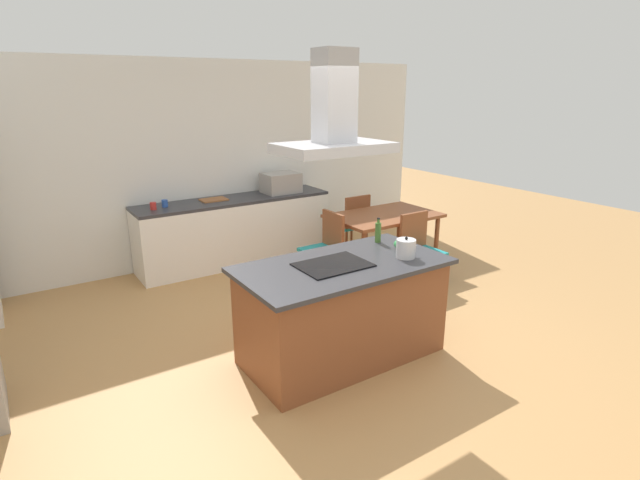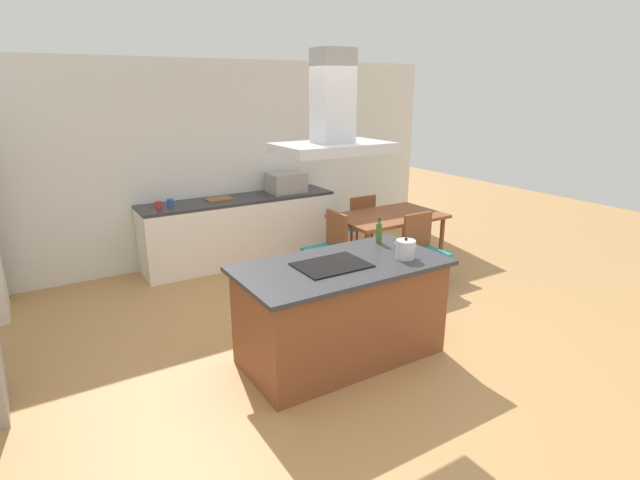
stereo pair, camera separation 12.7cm
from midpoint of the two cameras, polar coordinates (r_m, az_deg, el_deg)
name	(u,v)px [view 2 (the right image)]	position (r m, az deg, el deg)	size (l,w,h in m)	color
ground	(268,299)	(5.80, -5.37, -6.74)	(16.00, 16.00, 0.00)	tan
wall_back	(209,163)	(6.98, -12.20, 8.66)	(7.20, 0.10, 2.70)	white
kitchen_island	(341,311)	(4.43, 3.28, -8.15)	(1.83, 0.96, 0.90)	brown
cooktop	(332,265)	(4.20, 2.21, -2.90)	(0.60, 0.44, 0.01)	black
tea_kettle	(406,249)	(4.42, 10.66, -1.05)	(0.22, 0.17, 0.19)	silver
olive_oil_bottle	(379,232)	(4.82, 7.57, 0.87)	(0.06, 0.06, 0.24)	#47722D
mixing_bowl	(404,245)	(4.65, 10.41, -0.59)	(0.17, 0.17, 0.10)	#33934C
back_counter	(241,230)	(6.93, -8.61, 1.17)	(2.67, 0.62, 0.90)	white
countertop_microwave	(286,183)	(7.10, -3.40, 6.62)	(0.50, 0.38, 0.28)	#9E9993
coffee_mug_red	(159,205)	(6.45, -17.58, 3.88)	(0.08, 0.08, 0.09)	red
coffee_mug_blue	(170,202)	(6.55, -16.36, 4.19)	(0.08, 0.08, 0.09)	#2D56B2
cutting_board	(219,199)	(6.77, -11.04, 4.66)	(0.34, 0.24, 0.02)	#995B33
dining_table	(388,221)	(6.55, 8.42, 2.19)	(1.40, 0.90, 0.75)	brown
chair_at_left_end	(329,244)	(6.06, 1.70, -0.43)	(0.42, 0.42, 0.89)	teal
chair_facing_back_wall	(358,221)	(7.09, 4.92, 2.16)	(0.42, 0.42, 0.89)	teal
chair_facing_island	(423,246)	(6.12, 12.34, -0.66)	(0.42, 0.42, 0.89)	teal
range_hood	(333,120)	(3.95, 2.41, 13.61)	(0.90, 0.55, 0.78)	#ADADB2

